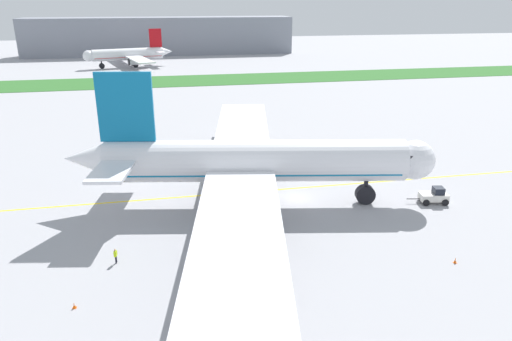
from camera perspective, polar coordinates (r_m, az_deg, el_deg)
ground_plane at (r=67.15m, az=4.83°, el=-3.33°), size 600.00×600.00×0.00m
apron_taxi_line at (r=70.33m, az=4.02°, el=-2.19°), size 280.00×0.36×0.01m
grass_median_strip at (r=168.15m, az=-5.36°, el=10.80°), size 320.00×24.00×0.10m
airliner_foreground at (r=62.81m, az=-0.63°, el=1.04°), size 48.76×76.72×17.96m
pushback_tug at (r=69.46m, az=20.65°, el=-2.87°), size 5.62×2.87×2.28m
ground_crew_wingwalker_port at (r=52.93m, az=-16.54°, el=-9.66°), size 0.36×0.57×1.69m
traffic_cone_near_nose at (r=47.59m, az=-21.02°, el=-14.89°), size 0.36×0.36×0.58m
traffic_cone_port_wing at (r=55.41m, az=22.83°, el=-9.94°), size 0.36×0.36×0.58m
service_truck_baggage_loader at (r=92.00m, az=-1.50°, el=4.26°), size 5.48×4.07×3.04m
parked_airliner_far_right at (r=206.50m, az=-15.02°, el=13.32°), size 35.85×55.37×15.01m
terminal_building at (r=252.87m, az=-11.35°, el=15.59°), size 131.31×20.00×18.00m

